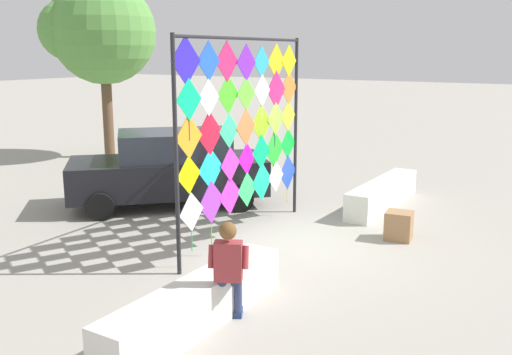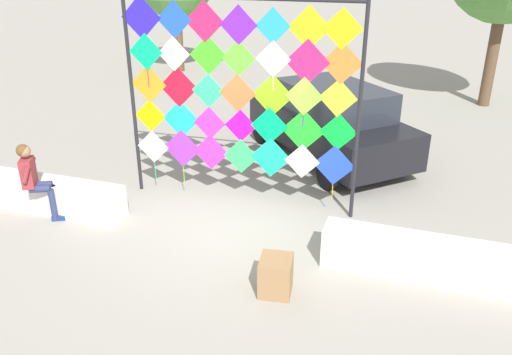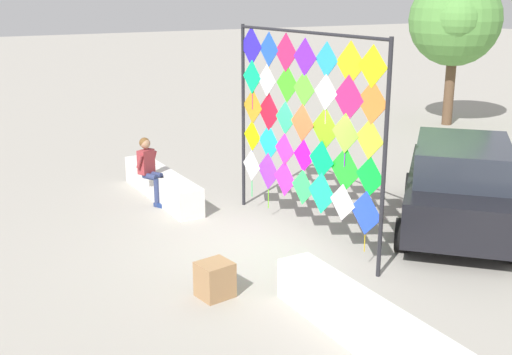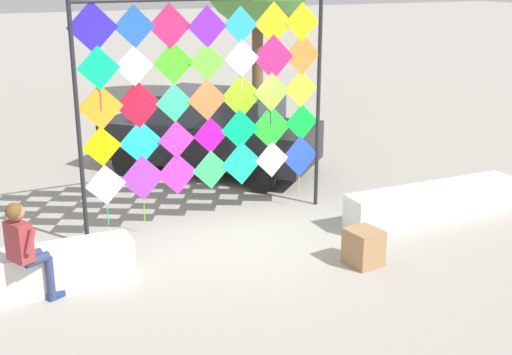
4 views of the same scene
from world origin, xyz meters
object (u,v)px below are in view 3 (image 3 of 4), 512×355
at_px(seated_vendor, 149,166).
at_px(cardboard_box_large, 215,280).
at_px(parked_car, 460,184).
at_px(tree_palm_like, 455,20).
at_px(kite_display_rack, 304,119).

relative_size(seated_vendor, cardboard_box_large, 2.65).
xyz_separation_m(seated_vendor, parked_car, (4.37, 4.69, 0.03)).
relative_size(parked_car, tree_palm_like, 0.90).
relative_size(seated_vendor, tree_palm_like, 0.29).
height_order(seated_vendor, parked_car, parked_car).
relative_size(parked_car, cardboard_box_large, 8.27).
height_order(seated_vendor, cardboard_box_large, seated_vendor).
relative_size(kite_display_rack, tree_palm_like, 0.87).
bearing_deg(cardboard_box_large, parked_car, 93.30).
xyz_separation_m(parked_car, tree_palm_like, (-7.38, 7.25, 2.64)).
bearing_deg(parked_car, tree_palm_like, 135.49).
relative_size(cardboard_box_large, tree_palm_like, 0.11).
bearing_deg(cardboard_box_large, seated_vendor, 171.03).
xyz_separation_m(kite_display_rack, seated_vendor, (-3.21, -1.81, -1.39)).
bearing_deg(kite_display_rack, tree_palm_like, 121.56).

